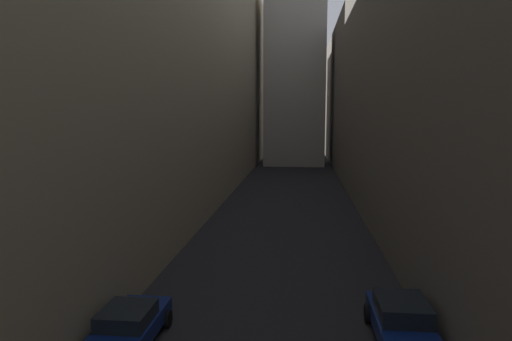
% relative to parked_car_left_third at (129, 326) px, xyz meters
% --- Properties ---
extents(ground_plane, '(264.00, 264.00, 0.00)m').
position_rel_parked_car_left_third_xyz_m(ground_plane, '(4.40, 28.24, -0.70)').
color(ground_plane, black).
extents(building_block_left, '(13.09, 108.00, 25.50)m').
position_rel_parked_car_left_third_xyz_m(building_block_left, '(-7.64, 30.24, 12.05)').
color(building_block_left, gray).
rests_on(building_block_left, ground).
extents(building_block_right, '(10.71, 108.00, 19.57)m').
position_rel_parked_car_left_third_xyz_m(building_block_right, '(15.26, 30.24, 9.08)').
color(building_block_right, '#60594F').
rests_on(building_block_right, ground).
extents(parked_car_left_third, '(1.89, 3.94, 1.37)m').
position_rel_parked_car_left_third_xyz_m(parked_car_left_third, '(0.00, 0.00, 0.00)').
color(parked_car_left_third, navy).
rests_on(parked_car_left_third, ground).
extents(parked_car_right_far, '(1.95, 4.42, 1.49)m').
position_rel_parked_car_left_third_xyz_m(parked_car_right_far, '(8.80, 1.00, 0.06)').
color(parked_car_right_far, navy).
rests_on(parked_car_right_far, ground).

